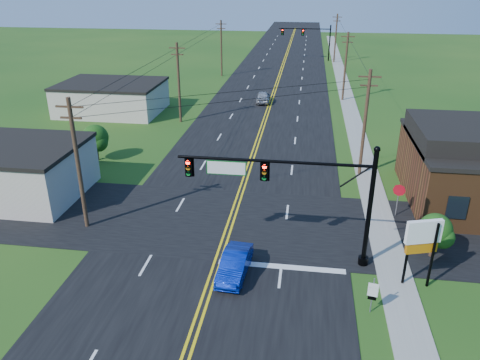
% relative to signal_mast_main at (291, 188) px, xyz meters
% --- Properties ---
extents(ground, '(260.00, 260.00, 0.00)m').
position_rel_signal_mast_main_xyz_m(ground, '(-4.34, -8.00, -4.75)').
color(ground, '#1A4614').
rests_on(ground, ground).
extents(road_main, '(16.00, 220.00, 0.04)m').
position_rel_signal_mast_main_xyz_m(road_main, '(-4.34, 42.00, -4.73)').
color(road_main, black).
rests_on(road_main, ground).
extents(road_cross, '(70.00, 10.00, 0.04)m').
position_rel_signal_mast_main_xyz_m(road_cross, '(-4.34, 4.00, -4.73)').
color(road_cross, black).
rests_on(road_cross, ground).
extents(sidewalk, '(2.00, 160.00, 0.08)m').
position_rel_signal_mast_main_xyz_m(sidewalk, '(6.16, 32.00, -4.71)').
color(sidewalk, gray).
rests_on(sidewalk, ground).
extents(signal_mast_main, '(11.30, 0.60, 7.48)m').
position_rel_signal_mast_main_xyz_m(signal_mast_main, '(0.00, 0.00, 0.00)').
color(signal_mast_main, black).
rests_on(signal_mast_main, ground).
extents(signal_mast_far, '(10.98, 0.60, 7.48)m').
position_rel_signal_mast_main_xyz_m(signal_mast_far, '(0.10, 72.00, -0.20)').
color(signal_mast_far, black).
rests_on(signal_mast_far, ground).
extents(cream_bldg_near, '(10.20, 8.20, 4.10)m').
position_rel_signal_mast_main_xyz_m(cream_bldg_near, '(-21.34, 6.00, -2.69)').
color(cream_bldg_near, beige).
rests_on(cream_bldg_near, ground).
extents(cream_bldg_far, '(12.20, 9.20, 3.70)m').
position_rel_signal_mast_main_xyz_m(cream_bldg_far, '(-23.34, 30.00, -2.89)').
color(cream_bldg_far, beige).
rests_on(cream_bldg_far, ground).
extents(utility_pole_left_a, '(1.80, 0.28, 9.00)m').
position_rel_signal_mast_main_xyz_m(utility_pole_left_a, '(-13.84, 2.00, -0.03)').
color(utility_pole_left_a, '#3A241A').
rests_on(utility_pole_left_a, ground).
extents(utility_pole_left_b, '(1.80, 0.28, 9.00)m').
position_rel_signal_mast_main_xyz_m(utility_pole_left_b, '(-13.84, 27.00, -0.03)').
color(utility_pole_left_b, '#3A241A').
rests_on(utility_pole_left_b, ground).
extents(utility_pole_left_c, '(1.80, 0.28, 9.00)m').
position_rel_signal_mast_main_xyz_m(utility_pole_left_c, '(-13.84, 54.00, -0.03)').
color(utility_pole_left_c, '#3A241A').
rests_on(utility_pole_left_c, ground).
extents(utility_pole_right_a, '(1.80, 0.28, 9.00)m').
position_rel_signal_mast_main_xyz_m(utility_pole_right_a, '(5.46, 14.00, -0.03)').
color(utility_pole_right_a, '#3A241A').
rests_on(utility_pole_right_a, ground).
extents(utility_pole_right_b, '(1.80, 0.28, 9.00)m').
position_rel_signal_mast_main_xyz_m(utility_pole_right_b, '(5.46, 40.00, -0.03)').
color(utility_pole_right_b, '#3A241A').
rests_on(utility_pole_right_b, ground).
extents(utility_pole_right_c, '(1.80, 0.28, 9.00)m').
position_rel_signal_mast_main_xyz_m(utility_pole_right_c, '(5.46, 70.00, -0.03)').
color(utility_pole_right_c, '#3A241A').
rests_on(utility_pole_right_c, ground).
extents(tree_right_back, '(3.00, 3.00, 4.10)m').
position_rel_signal_mast_main_xyz_m(tree_right_back, '(11.66, 18.00, -2.15)').
color(tree_right_back, '#3A241A').
rests_on(tree_right_back, ground).
extents(shrub_corner, '(2.00, 2.00, 2.86)m').
position_rel_signal_mast_main_xyz_m(shrub_corner, '(8.66, 1.50, -2.90)').
color(shrub_corner, '#3A241A').
rests_on(shrub_corner, ground).
extents(tree_left, '(2.40, 2.40, 3.37)m').
position_rel_signal_mast_main_xyz_m(tree_left, '(-18.34, 14.00, -2.59)').
color(tree_left, '#3A241A').
rests_on(tree_left, ground).
extents(blue_car, '(1.72, 4.19, 1.35)m').
position_rel_signal_mast_main_xyz_m(blue_car, '(-2.95, -2.13, -4.08)').
color(blue_car, '#061E95').
rests_on(blue_car, ground).
extents(distant_car, '(1.99, 4.50, 1.51)m').
position_rel_signal_mast_main_xyz_m(distant_car, '(-5.17, 37.27, -4.00)').
color(distant_car, '#A8A7AC').
rests_on(distant_car, ground).
extents(route_sign, '(0.51, 0.13, 2.06)m').
position_rel_signal_mast_main_xyz_m(route_sign, '(4.42, -4.36, -3.55)').
color(route_sign, slate).
rests_on(route_sign, ground).
extents(stop_sign, '(0.84, 0.31, 2.45)m').
position_rel_signal_mast_main_xyz_m(stop_sign, '(7.37, 6.61, -2.98)').
color(stop_sign, slate).
rests_on(stop_sign, ground).
extents(pylon_sign, '(1.97, 0.85, 4.06)m').
position_rel_signal_mast_main_xyz_m(pylon_sign, '(7.13, -1.65, -1.78)').
color(pylon_sign, black).
rests_on(pylon_sign, ground).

